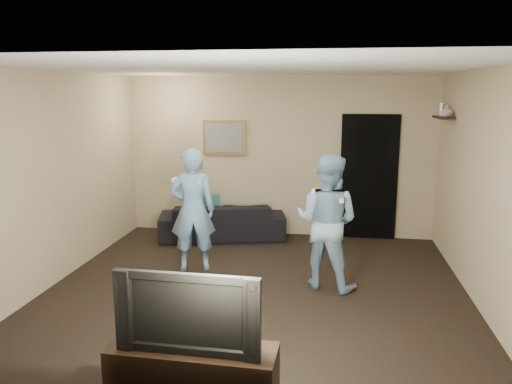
% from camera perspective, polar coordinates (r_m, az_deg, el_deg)
% --- Properties ---
extents(ground, '(5.00, 5.00, 0.00)m').
position_cam_1_polar(ground, '(6.10, -0.06, -11.22)').
color(ground, black).
rests_on(ground, ground).
extents(ceiling, '(5.00, 5.00, 0.04)m').
position_cam_1_polar(ceiling, '(5.64, -0.07, 13.97)').
color(ceiling, silver).
rests_on(ceiling, wall_back).
extents(wall_back, '(5.00, 0.04, 2.60)m').
position_cam_1_polar(wall_back, '(8.18, 2.62, 4.06)').
color(wall_back, tan).
rests_on(wall_back, ground).
extents(wall_front, '(5.00, 0.04, 2.60)m').
position_cam_1_polar(wall_front, '(3.35, -6.65, -6.95)').
color(wall_front, tan).
rests_on(wall_front, ground).
extents(wall_left, '(0.04, 5.00, 2.60)m').
position_cam_1_polar(wall_left, '(6.59, -22.10, 1.41)').
color(wall_left, tan).
rests_on(wall_left, ground).
extents(wall_right, '(0.04, 5.00, 2.60)m').
position_cam_1_polar(wall_right, '(5.90, 24.71, 0.11)').
color(wall_right, tan).
rests_on(wall_right, ground).
extents(sofa, '(2.12, 1.21, 0.58)m').
position_cam_1_polar(sofa, '(8.12, -3.87, -3.27)').
color(sofa, black).
rests_on(sofa, ground).
extents(throw_pillow, '(0.47, 0.28, 0.45)m').
position_cam_1_polar(throw_pillow, '(8.13, -5.73, -1.90)').
color(throw_pillow, '#1B534A').
rests_on(throw_pillow, sofa).
extents(painting_frame, '(0.72, 0.05, 0.57)m').
position_cam_1_polar(painting_frame, '(8.26, -3.63, 6.22)').
color(painting_frame, olive).
rests_on(painting_frame, wall_back).
extents(painting_canvas, '(0.62, 0.01, 0.47)m').
position_cam_1_polar(painting_canvas, '(8.24, -3.67, 6.20)').
color(painting_canvas, slate).
rests_on(painting_canvas, painting_frame).
extents(doorway, '(0.90, 0.06, 2.00)m').
position_cam_1_polar(doorway, '(8.17, 12.75, 1.65)').
color(doorway, black).
rests_on(doorway, ground).
extents(light_switch, '(0.08, 0.02, 0.12)m').
position_cam_1_polar(light_switch, '(8.11, 8.60, 3.88)').
color(light_switch, silver).
rests_on(light_switch, wall_back).
extents(wall_shelf, '(0.20, 0.60, 0.03)m').
position_cam_1_polar(wall_shelf, '(7.53, 20.64, 7.98)').
color(wall_shelf, black).
rests_on(wall_shelf, wall_right).
extents(shelf_vase, '(0.19, 0.19, 0.17)m').
position_cam_1_polar(shelf_vase, '(7.37, 20.95, 8.66)').
color(shelf_vase, '#A9A8AD').
rests_on(shelf_vase, wall_shelf).
extents(shelf_figurine, '(0.06, 0.06, 0.18)m').
position_cam_1_polar(shelf_figurine, '(7.68, 20.46, 8.83)').
color(shelf_figurine, silver).
rests_on(shelf_figurine, wall_shelf).
extents(tv_console, '(1.28, 0.44, 0.45)m').
position_cam_1_polar(tv_console, '(4.04, -7.21, -20.02)').
color(tv_console, black).
rests_on(tv_console, ground).
extents(television, '(1.08, 0.17, 0.62)m').
position_cam_1_polar(television, '(3.79, -7.42, -13.07)').
color(television, black).
rests_on(television, tv_console).
extents(wii_player_left, '(0.68, 0.56, 1.64)m').
position_cam_1_polar(wii_player_left, '(6.61, -7.26, -2.03)').
color(wii_player_left, '#7EB0DA').
rests_on(wii_player_left, ground).
extents(wii_player_right, '(0.95, 0.84, 1.63)m').
position_cam_1_polar(wii_player_right, '(6.05, 8.08, -3.37)').
color(wii_player_right, '#8CB3CC').
rests_on(wii_player_right, ground).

